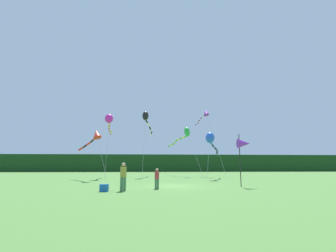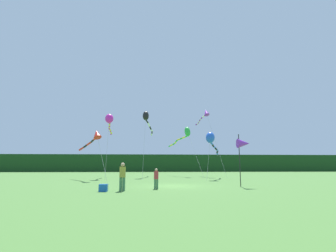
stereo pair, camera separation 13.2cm
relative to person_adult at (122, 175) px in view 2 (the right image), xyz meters
name	(u,v)px [view 2 (the right image)]	position (x,y,z in m)	size (l,w,h in m)	color
ground_plane	(173,186)	(3.41, 3.64, -0.94)	(120.00, 120.00, 0.00)	#477533
distant_treeline	(158,163)	(3.41, 48.64, 1.19)	(108.00, 3.22, 4.27)	#193D19
person_adult	(122,175)	(0.00, 0.00, 0.00)	(0.37, 0.37, 1.68)	#3F724C
person_child	(156,177)	(2.06, 1.19, -0.20)	(0.29, 0.29, 1.32)	#3F724C
cooler_box	(103,188)	(-1.07, -0.22, -0.73)	(0.48, 0.41, 0.43)	#1959B2
banner_flag_pole	(243,144)	(8.49, 2.44, 2.14)	(0.90, 0.70, 3.80)	black
kite_blue	(211,139)	(8.47, 12.23, 3.50)	(3.17, 6.85, 5.37)	#B2B2B2
kite_green	(185,134)	(6.64, 20.05, 5.15)	(3.68, 10.09, 7.17)	#B2B2B2
kite_magenta	(109,120)	(-3.48, 15.19, 6.11)	(1.08, 6.93, 7.84)	#B2B2B2
kite_purple	(205,114)	(9.68, 20.62, 8.18)	(2.26, 8.86, 9.97)	#B2B2B2
kite_red	(95,137)	(-4.26, 11.05, 3.57)	(4.60, 6.56, 5.34)	#B2B2B2
kite_black	(147,118)	(1.04, 18.48, 7.03)	(1.45, 10.76, 9.01)	#B2B2B2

